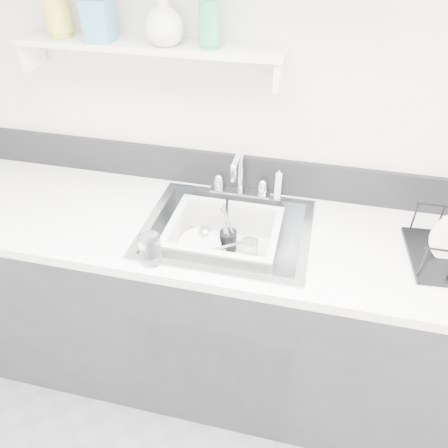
# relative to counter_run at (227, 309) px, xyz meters

# --- Properties ---
(room_shell) EXTENTS (3.50, 3.00, 2.60)m
(room_shell) POSITION_rel_counter_run_xyz_m (0.00, -0.80, 1.22)
(room_shell) COLOR silver
(room_shell) RESTS_ON ground
(counter_run) EXTENTS (3.20, 0.62, 0.92)m
(counter_run) POSITION_rel_counter_run_xyz_m (0.00, 0.00, 0.00)
(counter_run) COLOR #26262A
(counter_run) RESTS_ON ground
(backsplash) EXTENTS (3.20, 0.02, 0.16)m
(backsplash) POSITION_rel_counter_run_xyz_m (0.00, 0.30, 0.54)
(backsplash) COLOR black
(backsplash) RESTS_ON counter_run
(sink) EXTENTS (0.64, 0.52, 0.20)m
(sink) POSITION_rel_counter_run_xyz_m (0.00, 0.00, 0.37)
(sink) COLOR silver
(sink) RESTS_ON counter_run
(faucet) EXTENTS (0.26, 0.18, 0.23)m
(faucet) POSITION_rel_counter_run_xyz_m (0.00, 0.25, 0.52)
(faucet) COLOR silver
(faucet) RESTS_ON counter_run
(side_sprayer) EXTENTS (0.03, 0.03, 0.14)m
(side_sprayer) POSITION_rel_counter_run_xyz_m (0.16, 0.25, 0.53)
(side_sprayer) COLOR silver
(side_sprayer) RESTS_ON counter_run
(wall_shelf) EXTENTS (1.00, 0.16, 0.12)m
(wall_shelf) POSITION_rel_counter_run_xyz_m (-0.35, 0.23, 1.05)
(wall_shelf) COLOR silver
(wall_shelf) RESTS_ON room_shell
(wash_tub) EXTENTS (0.48, 0.41, 0.17)m
(wash_tub) POSITION_rel_counter_run_xyz_m (-0.02, 0.02, 0.38)
(wash_tub) COLOR silver
(wash_tub) RESTS_ON sink
(plate_stack) EXTENTS (0.23, 0.22, 0.09)m
(plate_stack) POSITION_rel_counter_run_xyz_m (-0.10, -0.02, 0.33)
(plate_stack) COLOR white
(plate_stack) RESTS_ON wash_tub
(utensil_cup) EXTENTS (0.07, 0.07, 0.24)m
(utensil_cup) POSITION_rel_counter_run_xyz_m (-0.01, 0.06, 0.36)
(utensil_cup) COLOR black
(utensil_cup) RESTS_ON wash_tub
(ladle) EXTENTS (0.28, 0.27, 0.08)m
(ladle) POSITION_rel_counter_run_xyz_m (-0.05, 0.01, 0.35)
(ladle) COLOR silver
(ladle) RESTS_ON wash_tub
(tumbler_in_tub) EXTENTS (0.07, 0.07, 0.09)m
(tumbler_in_tub) POSITION_rel_counter_run_xyz_m (0.09, 0.02, 0.35)
(tumbler_in_tub) COLOR white
(tumbler_in_tub) RESTS_ON wash_tub
(tumbler_counter) EXTENTS (0.10, 0.10, 0.11)m
(tumbler_counter) POSITION_rel_counter_run_xyz_m (-0.22, -0.24, 0.51)
(tumbler_counter) COLOR white
(tumbler_counter) RESTS_ON counter_run
(bowl_small) EXTENTS (0.13, 0.13, 0.03)m
(bowl_small) POSITION_rel_counter_run_xyz_m (0.06, -0.09, 0.32)
(bowl_small) COLOR white
(bowl_small) RESTS_ON wash_tub
(soap_bottle_a) EXTENTS (0.10, 0.10, 0.25)m
(soap_bottle_a) POSITION_rel_counter_run_xyz_m (-0.69, 0.23, 1.19)
(soap_bottle_a) COLOR #DDD445
(soap_bottle_a) RESTS_ON wall_shelf
(soap_bottle_b) EXTENTS (0.10, 0.10, 0.21)m
(soap_bottle_b) POSITION_rel_counter_run_xyz_m (-0.51, 0.21, 1.17)
(soap_bottle_b) COLOR teal
(soap_bottle_b) RESTS_ON wall_shelf
(soap_bottle_c) EXTENTS (0.14, 0.14, 0.17)m
(soap_bottle_c) POSITION_rel_counter_run_xyz_m (-0.27, 0.21, 1.16)
(soap_bottle_c) COLOR silver
(soap_bottle_c) RESTS_ON wall_shelf
(soap_bottle_d) EXTENTS (0.09, 0.09, 0.21)m
(soap_bottle_d) POSITION_rel_counter_run_xyz_m (-0.11, 0.21, 1.18)
(soap_bottle_d) COLOR #319A5F
(soap_bottle_d) RESTS_ON wall_shelf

